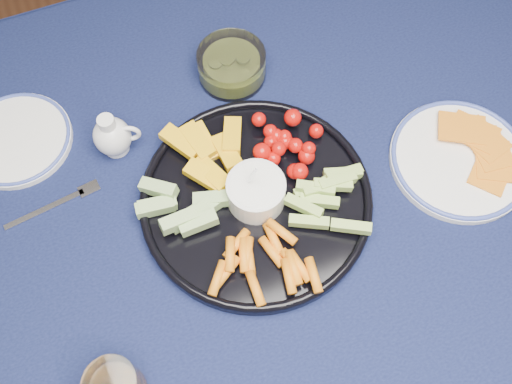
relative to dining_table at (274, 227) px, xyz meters
name	(u,v)px	position (x,y,z in m)	size (l,w,h in m)	color
dining_table	(274,227)	(0.00, 0.00, 0.00)	(1.67, 1.07, 0.75)	#502A1A
crudite_platter	(255,198)	(-0.03, 0.01, 0.11)	(0.35, 0.35, 0.11)	black
creamer_pitcher	(113,136)	(-0.20, 0.19, 0.12)	(0.07, 0.06, 0.08)	white
pickle_bowl	(232,66)	(0.03, 0.26, 0.11)	(0.12, 0.12, 0.05)	white
cheese_plate	(460,158)	(0.30, -0.04, 0.10)	(0.22, 0.22, 0.03)	white
fork_left	(61,202)	(-0.31, 0.13, 0.09)	(0.15, 0.03, 0.00)	silver
fork_right	(498,182)	(0.34, -0.09, 0.09)	(0.18, 0.09, 0.00)	silver
side_plate_extra	(16,139)	(-0.34, 0.26, 0.10)	(0.18, 0.18, 0.01)	white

